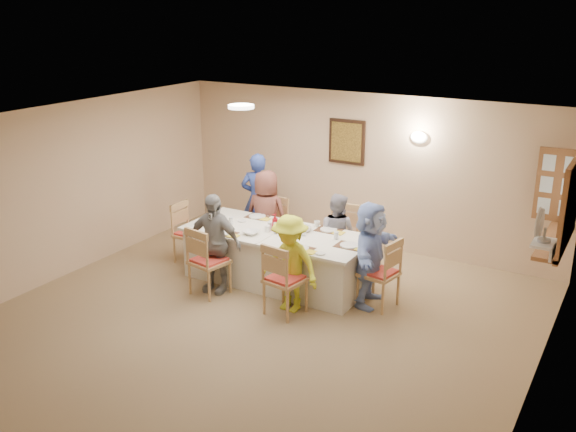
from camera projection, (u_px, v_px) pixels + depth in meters
The scene contains 49 objects.
ground at pixel (245, 331), 7.85m from camera, with size 7.00×7.00×0.00m, color olive.
room_walls at pixel (242, 214), 7.37m from camera, with size 7.00×7.00×7.00m.
wall_picture at pixel (347, 142), 10.30m from camera, with size 0.62×0.05×0.72m.
wall_sconce at pixel (419, 137), 9.65m from camera, with size 0.26×0.09×0.18m, color white.
ceiling_light at pixel (241, 107), 8.78m from camera, with size 0.36×0.36×0.05m, color white.
serving_hatch at pixel (570, 203), 7.83m from camera, with size 0.06×1.50×1.15m, color brown.
hatch_sill at pixel (554, 241), 8.05m from camera, with size 0.30×1.50×0.05m, color brown.
shutter_door at pixel (557, 185), 8.57m from camera, with size 0.55×0.04×1.00m, color brown.
fan_shelf at pixel (544, 243), 6.79m from camera, with size 0.22×0.36×0.03m, color white.
desk_fan at pixel (542, 229), 6.75m from camera, with size 0.30×0.30×0.28m, color #A5A5A8, non-canonical shape.
dining_table at pixel (277, 257), 9.13m from camera, with size 2.66×1.12×0.76m, color silver.
chair_back_left at pixel (271, 228), 10.05m from camera, with size 0.45×0.45×0.94m, color tan, non-canonical shape.
chair_back_right at pixel (340, 239), 9.47m from camera, with size 0.48×0.48×1.01m, color tan, non-canonical shape.
chair_front_left at pixel (209, 260), 8.72m from camera, with size 0.47×0.47×0.99m, color tan, non-canonical shape.
chair_front_right at pixel (285, 278), 8.16m from camera, with size 0.47×0.47×0.98m, color tan, non-canonical shape.
chair_left_end at pixel (191, 233), 9.84m from camera, with size 0.45×0.45×0.93m, color tan, non-canonical shape.
chair_right_end at pixel (379, 272), 8.37m from camera, with size 0.46×0.46×0.96m, color tan, non-canonical shape.
diner_back_left at pixel (266, 215), 9.87m from camera, with size 0.74×0.53×1.42m, color brown.
diner_back_right at pixel (336, 234), 9.33m from camera, with size 0.61×0.48×1.23m, color gray.
diner_front_left at pixel (214, 243), 8.76m from camera, with size 0.85×0.42×1.40m, color gray.
diner_front_right at pixel (290, 264), 8.20m from camera, with size 0.88×0.56×1.29m, color yellow.
diner_right_end at pixel (370, 254), 8.36m from camera, with size 0.57×1.35×1.42m, color #9EBCFD.
caregiver at pixel (258, 200), 10.45m from camera, with size 0.65×0.54×1.54m, color #2F48A8.
placemat_fl at pixel (225, 233), 8.95m from camera, with size 0.34×0.25×0.01m, color #472B19.
plate_fl at pixel (225, 232), 8.95m from camera, with size 0.25×0.25×0.02m, color white.
napkin_fl at pixel (233, 236), 8.82m from camera, with size 0.15×0.15×0.01m, color yellow.
placemat_fr at pixel (300, 249), 8.38m from camera, with size 0.36×0.26×0.01m, color #472B19.
plate_fr at pixel (300, 248), 8.38m from camera, with size 0.24×0.24×0.01m, color white.
napkin_fr at pixel (310, 252), 8.25m from camera, with size 0.14×0.14×0.01m, color yellow.
placemat_bl at pixel (257, 217), 9.64m from camera, with size 0.33×0.25×0.01m, color #472B19.
plate_bl at pixel (257, 216), 9.64m from camera, with size 0.25×0.25×0.02m, color white.
napkin_bl at pixel (266, 219), 9.51m from camera, with size 0.13×0.13×0.01m, color yellow.
placemat_br at pixel (329, 230), 9.07m from camera, with size 0.36×0.27×0.01m, color #472B19.
plate_br at pixel (329, 229), 9.07m from camera, with size 0.24×0.24×0.02m, color white.
napkin_br at pixel (339, 233), 8.94m from camera, with size 0.15×0.15×0.01m, color yellow.
placemat_le at pixel (214, 219), 9.53m from camera, with size 0.32×0.24×0.01m, color #472B19.
plate_le at pixel (214, 219), 9.53m from camera, with size 0.23×0.23×0.01m, color white.
napkin_le at pixel (222, 222), 9.41m from camera, with size 0.15×0.15×0.01m, color yellow.
placemat_re at pixel (350, 246), 8.48m from camera, with size 0.37×0.27×0.01m, color #472B19.
plate_re at pixel (350, 245), 8.48m from camera, with size 0.26×0.26×0.02m, color white.
napkin_re at pixel (361, 249), 8.35m from camera, with size 0.13×0.13×0.01m, color yellow.
teacup_a at pixel (217, 227), 9.08m from camera, with size 0.14×0.14×0.09m, color white.
teacup_b at pixel (317, 224), 9.21m from camera, with size 0.09×0.09×0.08m, color white.
bowl_a at pixel (251, 232), 8.91m from camera, with size 0.23×0.23×0.05m, color white.
bowl_b at pixel (304, 229), 9.03m from camera, with size 0.27×0.27×0.07m, color white.
condiment_ketchup at pixel (275, 222), 9.03m from camera, with size 0.13×0.13×0.25m, color #A90E17.
condiment_brown at pixel (285, 224), 9.00m from camera, with size 0.12×0.12×0.21m, color brown.
condiment_malt at pixel (284, 230), 8.87m from camera, with size 0.13×0.13×0.16m, color brown.
drinking_glass at pixel (270, 225), 9.11m from camera, with size 0.06×0.06×0.10m, color silver.
Camera 1 is at (3.96, -5.81, 3.81)m, focal length 40.00 mm.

